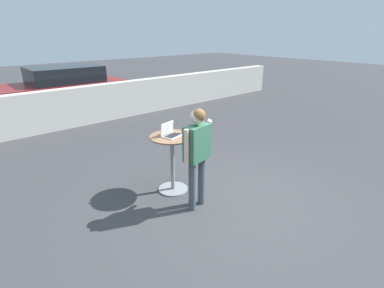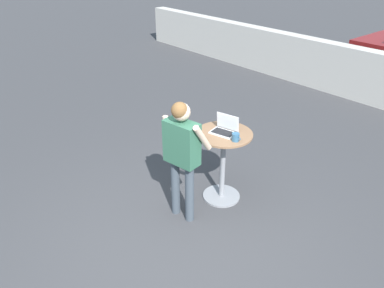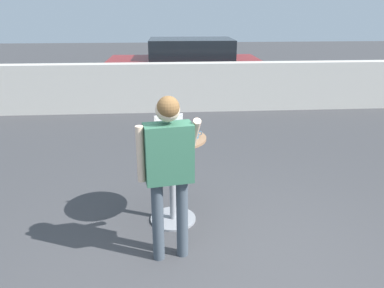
{
  "view_description": "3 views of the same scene",
  "coord_description": "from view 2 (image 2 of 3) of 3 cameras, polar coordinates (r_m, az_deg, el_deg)",
  "views": [
    {
      "loc": [
        -3.24,
        -2.6,
        2.61
      ],
      "look_at": [
        -0.59,
        0.44,
        1.08
      ],
      "focal_mm": 28.0,
      "sensor_mm": 36.0,
      "label": 1
    },
    {
      "loc": [
        2.47,
        -1.97,
        3.15
      ],
      "look_at": [
        -0.32,
        0.44,
        1.13
      ],
      "focal_mm": 35.0,
      "sensor_mm": 36.0,
      "label": 2
    },
    {
      "loc": [
        -0.52,
        -2.62,
        2.26
      ],
      "look_at": [
        -0.28,
        0.5,
        1.13
      ],
      "focal_mm": 35.0,
      "sensor_mm": 36.0,
      "label": 3
    }
  ],
  "objects": [
    {
      "name": "ground_plane",
      "position": [
        4.46,
        -1.63,
        -16.17
      ],
      "size": [
        50.0,
        50.0,
        0.0
      ],
      "primitive_type": "plane",
      "color": "#3D3D3F"
    },
    {
      "name": "cafe_table",
      "position": [
        4.93,
        4.75,
        -2.08
      ],
      "size": [
        0.73,
        0.73,
        0.99
      ],
      "color": "gray",
      "rests_on": "ground_plane"
    },
    {
      "name": "laptop",
      "position": [
        4.75,
        5.01,
        2.33
      ],
      "size": [
        0.36,
        0.3,
        0.22
      ],
      "color": "silver",
      "rests_on": "cafe_table"
    },
    {
      "name": "coffee_mug",
      "position": [
        4.56,
        6.66,
        1.04
      ],
      "size": [
        0.13,
        0.09,
        0.1
      ],
      "color": "#336084",
      "rests_on": "cafe_table"
    },
    {
      "name": "standing_person",
      "position": [
        4.38,
        -1.58,
        -0.62
      ],
      "size": [
        0.57,
        0.41,
        1.59
      ],
      "color": "#424C56",
      "rests_on": "ground_plane"
    }
  ]
}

